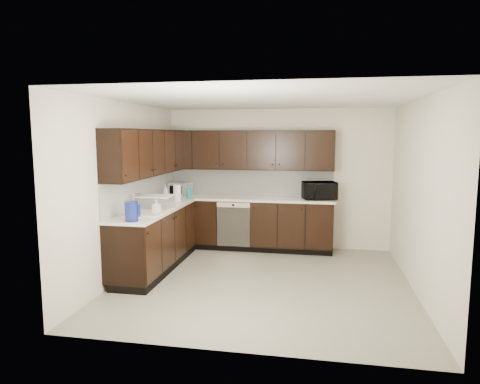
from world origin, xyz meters
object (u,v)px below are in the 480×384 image
microwave (319,191)px  toaster_oven (180,189)px  sink (147,216)px  storage_bin (155,202)px  blue_pitcher (131,212)px

microwave → toaster_oven: (-2.50, 0.04, -0.03)m
sink → microwave: bearing=34.5°
sink → microwave: microwave is taller
sink → storage_bin: 0.32m
toaster_oven → blue_pitcher: 2.40m
blue_pitcher → storage_bin: bearing=108.3°
microwave → toaster_oven: 2.50m
sink → storage_bin: sink is taller
microwave → blue_pitcher: bearing=-150.0°
microwave → blue_pitcher: size_ratio=2.16×
toaster_oven → blue_pitcher: size_ratio=1.49×
microwave → blue_pitcher: (-2.35, -2.36, -0.02)m
microwave → toaster_oven: microwave is taller
sink → storage_bin: (0.02, 0.27, 0.15)m
microwave → sink: bearing=-160.6°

